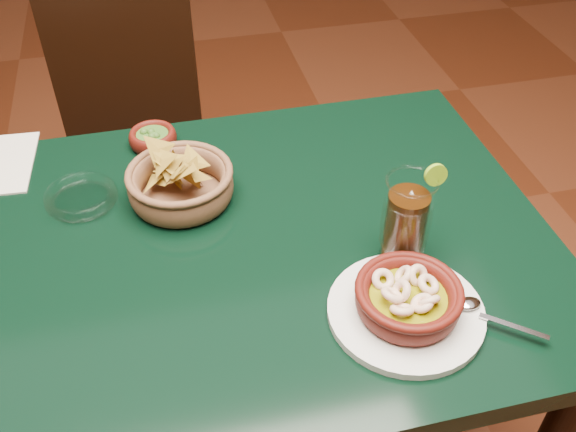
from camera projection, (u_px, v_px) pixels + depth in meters
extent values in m
cube|color=black|center=(206.00, 256.00, 1.10)|extent=(1.20, 0.80, 0.04)
cylinder|color=black|center=(403.00, 235.00, 1.69)|extent=(0.06, 0.06, 0.71)
cube|color=black|center=(132.00, 180.00, 1.74)|extent=(0.46, 0.46, 0.04)
cylinder|color=black|center=(75.00, 286.00, 1.74)|extent=(0.03, 0.03, 0.44)
cylinder|color=black|center=(203.00, 277.00, 1.77)|extent=(0.03, 0.03, 0.44)
cylinder|color=black|center=(92.00, 204.00, 2.00)|extent=(0.03, 0.03, 0.44)
cylinder|color=black|center=(204.00, 197.00, 2.03)|extent=(0.03, 0.03, 0.44)
cube|color=black|center=(124.00, 70.00, 1.73)|extent=(0.39, 0.08, 0.43)
cylinder|color=silver|center=(406.00, 312.00, 0.98)|extent=(0.24, 0.24, 0.01)
cylinder|color=#440E09|center=(406.00, 307.00, 0.97)|extent=(0.14, 0.14, 0.01)
torus|color=#440E09|center=(408.00, 299.00, 0.96)|extent=(0.18, 0.18, 0.04)
torus|color=#440E09|center=(409.00, 291.00, 0.94)|extent=(0.16, 0.16, 0.01)
cylinder|color=#6D6B06|center=(408.00, 297.00, 0.95)|extent=(0.12, 0.12, 0.01)
torus|color=beige|center=(428.00, 284.00, 0.96)|extent=(0.04, 0.05, 0.03)
torus|color=beige|center=(418.00, 276.00, 0.97)|extent=(0.05, 0.04, 0.05)
torus|color=beige|center=(403.00, 275.00, 0.98)|extent=(0.04, 0.04, 0.04)
torus|color=beige|center=(383.00, 280.00, 0.97)|extent=(0.05, 0.04, 0.04)
torus|color=beige|center=(401.00, 291.00, 0.94)|extent=(0.03, 0.04, 0.04)
torus|color=beige|center=(392.00, 295.00, 0.94)|extent=(0.04, 0.04, 0.04)
torus|color=beige|center=(402.00, 309.00, 0.92)|extent=(0.04, 0.04, 0.03)
torus|color=beige|center=(422.00, 303.00, 0.93)|extent=(0.05, 0.05, 0.03)
torus|color=beige|center=(429.00, 302.00, 0.93)|extent=(0.05, 0.03, 0.05)
cube|color=silver|center=(514.00, 327.00, 0.94)|extent=(0.08, 0.07, 0.00)
ellipsoid|color=silver|center=(469.00, 303.00, 0.97)|extent=(0.04, 0.03, 0.01)
cylinder|color=brown|center=(183.00, 197.00, 1.19)|extent=(0.17, 0.17, 0.01)
torus|color=brown|center=(181.00, 185.00, 1.17)|extent=(0.23, 0.23, 0.06)
torus|color=brown|center=(179.00, 173.00, 1.15)|extent=(0.19, 0.19, 0.01)
cone|color=olive|center=(163.00, 160.00, 1.15)|extent=(0.07, 0.09, 0.07)
cone|color=olive|center=(168.00, 163.00, 1.15)|extent=(0.10, 0.07, 0.07)
cone|color=olive|center=(177.00, 170.00, 1.12)|extent=(0.06, 0.09, 0.08)
cone|color=olive|center=(154.00, 179.00, 1.17)|extent=(0.08, 0.08, 0.05)
cone|color=olive|center=(161.00, 176.00, 1.18)|extent=(0.09, 0.10, 0.06)
cone|color=olive|center=(169.00, 163.00, 1.19)|extent=(0.07, 0.06, 0.07)
cone|color=olive|center=(171.00, 168.00, 1.16)|extent=(0.06, 0.08, 0.06)
cone|color=olive|center=(190.00, 173.00, 1.16)|extent=(0.08, 0.07, 0.08)
cone|color=olive|center=(193.00, 173.00, 1.18)|extent=(0.04, 0.09, 0.09)
cone|color=olive|center=(175.00, 179.00, 1.19)|extent=(0.05, 0.09, 0.08)
cone|color=olive|center=(179.00, 174.00, 1.15)|extent=(0.08, 0.09, 0.06)
cone|color=olive|center=(186.00, 171.00, 1.11)|extent=(0.09, 0.10, 0.05)
cone|color=olive|center=(158.00, 149.00, 1.16)|extent=(0.10, 0.07, 0.08)
cone|color=olive|center=(170.00, 173.00, 1.18)|extent=(0.08, 0.09, 0.05)
cone|color=olive|center=(192.00, 161.00, 1.18)|extent=(0.08, 0.06, 0.06)
cone|color=olive|center=(198.00, 174.00, 1.14)|extent=(0.08, 0.10, 0.06)
cylinder|color=#440E09|center=(154.00, 144.00, 1.32)|extent=(0.08, 0.08, 0.01)
torus|color=#440E09|center=(153.00, 138.00, 1.31)|extent=(0.12, 0.12, 0.04)
cylinder|color=#284D17|center=(152.00, 136.00, 1.30)|extent=(0.06, 0.06, 0.01)
sphere|color=#284D17|center=(144.00, 132.00, 1.30)|extent=(0.02, 0.02, 0.02)
sphere|color=#284D17|center=(152.00, 137.00, 1.29)|extent=(0.02, 0.02, 0.02)
sphere|color=#284D17|center=(154.00, 136.00, 1.29)|extent=(0.02, 0.02, 0.02)
sphere|color=#284D17|center=(156.00, 136.00, 1.29)|extent=(0.02, 0.02, 0.02)
sphere|color=#284D17|center=(151.00, 132.00, 1.30)|extent=(0.02, 0.02, 0.02)
cylinder|color=white|center=(400.00, 258.00, 1.07)|extent=(0.08, 0.08, 0.01)
torus|color=white|center=(406.00, 222.00, 1.01)|extent=(0.17, 0.17, 0.09)
cylinder|color=black|center=(405.00, 228.00, 1.02)|extent=(0.07, 0.07, 0.13)
cube|color=silver|center=(414.00, 205.00, 1.00)|extent=(0.03, 0.03, 0.03)
cube|color=silver|center=(413.00, 198.00, 0.99)|extent=(0.03, 0.03, 0.03)
cube|color=silver|center=(409.00, 215.00, 0.99)|extent=(0.02, 0.03, 0.03)
torus|color=white|center=(412.00, 182.00, 0.96)|extent=(0.08, 0.08, 0.00)
cylinder|color=#77AA18|center=(436.00, 175.00, 0.96)|extent=(0.04, 0.01, 0.04)
cylinder|color=white|center=(83.00, 202.00, 1.17)|extent=(0.12, 0.12, 0.01)
torus|color=white|center=(81.00, 196.00, 1.17)|extent=(0.14, 0.14, 0.03)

